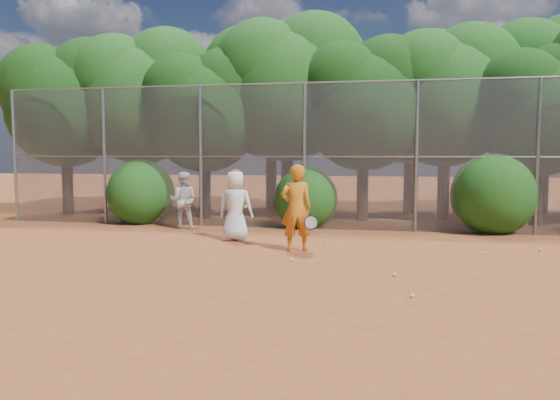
# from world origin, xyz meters

# --- Properties ---
(ground) EXTENTS (80.00, 80.00, 0.00)m
(ground) POSITION_xyz_m (0.00, 0.00, 0.00)
(ground) COLOR brown
(ground) RESTS_ON ground
(fence_back) EXTENTS (20.05, 0.09, 4.03)m
(fence_back) POSITION_xyz_m (-0.12, 6.00, 2.05)
(fence_back) COLOR gray
(fence_back) RESTS_ON ground
(tree_0) EXTENTS (4.38, 3.81, 6.00)m
(tree_0) POSITION_xyz_m (-9.44, 8.04, 3.93)
(tree_0) COLOR black
(tree_0) RESTS_ON ground
(tree_1) EXTENTS (4.64, 4.03, 6.35)m
(tree_1) POSITION_xyz_m (-6.94, 8.54, 4.16)
(tree_1) COLOR black
(tree_1) RESTS_ON ground
(tree_2) EXTENTS (3.99, 3.47, 5.47)m
(tree_2) POSITION_xyz_m (-4.45, 7.83, 3.58)
(tree_2) COLOR black
(tree_2) RESTS_ON ground
(tree_3) EXTENTS (4.89, 4.26, 6.70)m
(tree_3) POSITION_xyz_m (-1.94, 8.84, 4.40)
(tree_3) COLOR black
(tree_3) RESTS_ON ground
(tree_4) EXTENTS (4.19, 3.64, 5.73)m
(tree_4) POSITION_xyz_m (0.55, 8.24, 3.76)
(tree_4) COLOR black
(tree_4) RESTS_ON ground
(tree_5) EXTENTS (4.51, 3.92, 6.17)m
(tree_5) POSITION_xyz_m (3.06, 9.04, 4.05)
(tree_5) COLOR black
(tree_5) RESTS_ON ground
(tree_6) EXTENTS (3.86, 3.36, 5.29)m
(tree_6) POSITION_xyz_m (5.55, 8.03, 3.47)
(tree_6) COLOR black
(tree_6) RESTS_ON ground
(tree_9) EXTENTS (4.83, 4.20, 6.62)m
(tree_9) POSITION_xyz_m (-7.94, 10.84, 4.34)
(tree_9) COLOR black
(tree_9) RESTS_ON ground
(tree_10) EXTENTS (5.15, 4.48, 7.06)m
(tree_10) POSITION_xyz_m (-2.93, 11.05, 4.63)
(tree_10) COLOR black
(tree_10) RESTS_ON ground
(tree_11) EXTENTS (4.64, 4.03, 6.35)m
(tree_11) POSITION_xyz_m (2.06, 10.64, 4.16)
(tree_11) COLOR black
(tree_11) RESTS_ON ground
(tree_12) EXTENTS (5.02, 4.37, 6.88)m
(tree_12) POSITION_xyz_m (6.56, 11.24, 4.51)
(tree_12) COLOR black
(tree_12) RESTS_ON ground
(bush_0) EXTENTS (2.00, 2.00, 2.00)m
(bush_0) POSITION_xyz_m (-6.00, 6.30, 1.00)
(bush_0) COLOR #144511
(bush_0) RESTS_ON ground
(bush_1) EXTENTS (1.80, 1.80, 1.80)m
(bush_1) POSITION_xyz_m (-1.00, 6.30, 0.90)
(bush_1) COLOR #144511
(bush_1) RESTS_ON ground
(bush_2) EXTENTS (2.20, 2.20, 2.20)m
(bush_2) POSITION_xyz_m (4.00, 6.30, 1.10)
(bush_2) COLOR #144511
(bush_2) RESTS_ON ground
(player_yellow) EXTENTS (0.90, 0.64, 1.86)m
(player_yellow) POSITION_xyz_m (-0.66, 2.56, 0.93)
(player_yellow) COLOR orange
(player_yellow) RESTS_ON ground
(player_teen) EXTENTS (0.83, 0.54, 1.72)m
(player_teen) POSITION_xyz_m (-2.31, 3.65, 0.85)
(player_teen) COLOR white
(player_teen) RESTS_ON ground
(player_white) EXTENTS (0.91, 0.82, 1.58)m
(player_white) POSITION_xyz_m (-4.31, 5.40, 0.79)
(player_white) COLOR silver
(player_white) RESTS_ON ground
(ball_0) EXTENTS (0.07, 0.07, 0.07)m
(ball_0) POSITION_xyz_m (1.39, 0.47, 0.03)
(ball_0) COLOR yellow
(ball_0) RESTS_ON ground
(ball_1) EXTENTS (0.07, 0.07, 0.07)m
(ball_1) POSITION_xyz_m (3.26, 2.92, 0.03)
(ball_1) COLOR yellow
(ball_1) RESTS_ON ground
(ball_2) EXTENTS (0.07, 0.07, 0.07)m
(ball_2) POSITION_xyz_m (1.63, -0.89, 0.03)
(ball_2) COLOR yellow
(ball_2) RESTS_ON ground
(ball_4) EXTENTS (0.07, 0.07, 0.07)m
(ball_4) POSITION_xyz_m (-0.56, 1.42, 0.03)
(ball_4) COLOR yellow
(ball_4) RESTS_ON ground
(ball_5) EXTENTS (0.07, 0.07, 0.07)m
(ball_5) POSITION_xyz_m (4.49, 3.48, 0.03)
(ball_5) COLOR yellow
(ball_5) RESTS_ON ground
(ball_6) EXTENTS (0.07, 0.07, 0.07)m
(ball_6) POSITION_xyz_m (-0.08, 3.15, 0.03)
(ball_6) COLOR yellow
(ball_6) RESTS_ON ground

